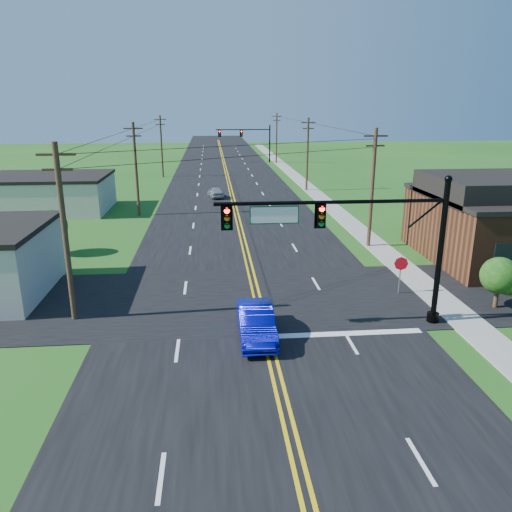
{
  "coord_description": "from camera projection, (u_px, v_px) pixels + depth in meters",
  "views": [
    {
      "loc": [
        -2.28,
        -14.45,
        10.71
      ],
      "look_at": [
        -0.07,
        10.0,
        3.16
      ],
      "focal_mm": 35.0,
      "sensor_mm": 36.0,
      "label": 1
    }
  ],
  "objects": [
    {
      "name": "tree_left",
      "position": [
        51.0,
        226.0,
        36.21
      ],
      "size": [
        2.4,
        2.4,
        3.37
      ],
      "color": "#3A261A",
      "rests_on": "ground"
    },
    {
      "name": "utility_pole_left_b",
      "position": [
        136.0,
        168.0,
        48.22
      ],
      "size": [
        1.8,
        0.28,
        9.0
      ],
      "color": "#3A261A",
      "rests_on": "ground"
    },
    {
      "name": "utility_pole_right_b",
      "position": [
        307.0,
        153.0,
        62.25
      ],
      "size": [
        1.8,
        0.28,
        9.0
      ],
      "color": "#3A261A",
      "rests_on": "ground"
    },
    {
      "name": "signal_mast_main",
      "position": [
        352.0,
        234.0,
        23.69
      ],
      "size": [
        11.3,
        0.6,
        7.48
      ],
      "color": "black",
      "rests_on": "ground"
    },
    {
      "name": "utility_pole_right_c",
      "position": [
        276.0,
        137.0,
        90.8
      ],
      "size": [
        1.8,
        0.28,
        9.0
      ],
      "color": "#3A261A",
      "rests_on": "ground"
    },
    {
      "name": "signal_mast_far",
      "position": [
        246.0,
        138.0,
        92.3
      ],
      "size": [
        10.98,
        0.6,
        7.48
      ],
      "color": "black",
      "rests_on": "ground"
    },
    {
      "name": "utility_pole_left_a",
      "position": [
        65.0,
        231.0,
        24.42
      ],
      "size": [
        1.8,
        0.28,
        9.0
      ],
      "color": "#3A261A",
      "rests_on": "ground"
    },
    {
      "name": "distant_car",
      "position": [
        216.0,
        192.0,
        58.64
      ],
      "size": [
        2.06,
        3.9,
        1.26
      ],
      "primitive_type": "imported",
      "rotation": [
        0.0,
        0.0,
        3.3
      ],
      "color": "#ADADB2",
      "rests_on": "ground"
    },
    {
      "name": "road_cross",
      "position": [
        254.0,
        298.0,
        28.52
      ],
      "size": [
        70.0,
        10.0,
        0.04
      ],
      "primitive_type": "cube",
      "color": "black",
      "rests_on": "ground"
    },
    {
      "name": "ground",
      "position": [
        284.0,
        429.0,
        17.1
      ],
      "size": [
        260.0,
        260.0,
        0.0
      ],
      "primitive_type": "plane",
      "color": "#1E4F16",
      "rests_on": "ground"
    },
    {
      "name": "road_main",
      "position": [
        229.0,
        189.0,
        64.69
      ],
      "size": [
        16.0,
        220.0,
        0.04
      ],
      "primitive_type": "cube",
      "color": "black",
      "rests_on": "ground"
    },
    {
      "name": "sidewalk",
      "position": [
        326.0,
        202.0,
        56.07
      ],
      "size": [
        2.0,
        160.0,
        0.08
      ],
      "primitive_type": "cube",
      "color": "gray",
      "rests_on": "ground"
    },
    {
      "name": "tree_right_back",
      "position": [
        427.0,
        202.0,
        42.46
      ],
      "size": [
        3.0,
        3.0,
        4.1
      ],
      "color": "#3A261A",
      "rests_on": "ground"
    },
    {
      "name": "shrub_corner",
      "position": [
        499.0,
        276.0,
        26.71
      ],
      "size": [
        2.0,
        2.0,
        2.86
      ],
      "color": "#3A261A",
      "rests_on": "ground"
    },
    {
      "name": "stop_sign",
      "position": [
        401.0,
        267.0,
        28.75
      ],
      "size": [
        0.8,
        0.18,
        2.27
      ],
      "rotation": [
        0.0,
        0.0,
        -0.17
      ],
      "color": "slate",
      "rests_on": "ground"
    },
    {
      "name": "utility_pole_right_a",
      "position": [
        372.0,
        186.0,
        37.49
      ],
      "size": [
        1.8,
        0.28,
        9.0
      ],
      "color": "#3A261A",
      "rests_on": "ground"
    },
    {
      "name": "utility_pole_left_c",
      "position": [
        161.0,
        145.0,
        73.92
      ],
      "size": [
        1.8,
        0.28,
        9.0
      ],
      "color": "#3A261A",
      "rests_on": "ground"
    },
    {
      "name": "cream_bldg_far",
      "position": [
        48.0,
        193.0,
        51.1
      ],
      "size": [
        12.2,
        9.2,
        3.7
      ],
      "color": "beige",
      "rests_on": "ground"
    },
    {
      "name": "blue_car",
      "position": [
        256.0,
        323.0,
        23.51
      ],
      "size": [
        1.67,
        4.69,
        1.54
      ],
      "primitive_type": "imported",
      "rotation": [
        0.0,
        0.0,
        0.01
      ],
      "color": "#070A98",
      "rests_on": "ground"
    }
  ]
}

